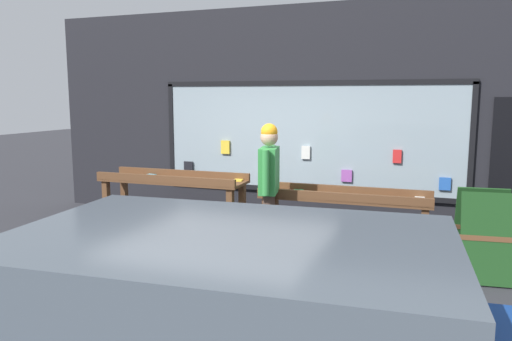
% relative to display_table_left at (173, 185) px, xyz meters
% --- Properties ---
extents(ground_plane, '(40.00, 40.00, 0.00)m').
position_rel_display_table_left_xyz_m(ground_plane, '(1.32, -1.02, -0.76)').
color(ground_plane, '#2D2D33').
extents(shopfront_facade, '(8.64, 0.29, 3.55)m').
position_rel_display_table_left_xyz_m(shopfront_facade, '(1.38, 1.37, 0.99)').
color(shopfront_facade, black).
rests_on(shopfront_facade, ground_plane).
extents(display_table_left, '(2.29, 0.72, 0.96)m').
position_rel_display_table_left_xyz_m(display_table_left, '(0.00, 0.00, 0.00)').
color(display_table_left, brown).
rests_on(display_table_left, ground_plane).
extents(display_table_right, '(2.29, 0.65, 0.88)m').
position_rel_display_table_left_xyz_m(display_table_right, '(2.63, 0.00, -0.07)').
color(display_table_right, brown).
rests_on(display_table_right, ground_plane).
extents(person_browsing, '(0.31, 0.68, 1.76)m').
position_rel_display_table_left_xyz_m(person_browsing, '(1.72, -0.45, 0.28)').
color(person_browsing, '#4C382D').
rests_on(person_browsing, ground_plane).
extents(small_dog, '(0.36, 0.61, 0.43)m').
position_rel_display_table_left_xyz_m(small_dog, '(1.30, -0.58, -0.47)').
color(small_dog, black).
rests_on(small_dog, ground_plane).
extents(sandwich_board_sign, '(0.69, 0.85, 1.02)m').
position_rel_display_table_left_xyz_m(sandwich_board_sign, '(4.34, -0.29, -0.24)').
color(sandwich_board_sign, '#193F19').
rests_on(sandwich_board_sign, ground_plane).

